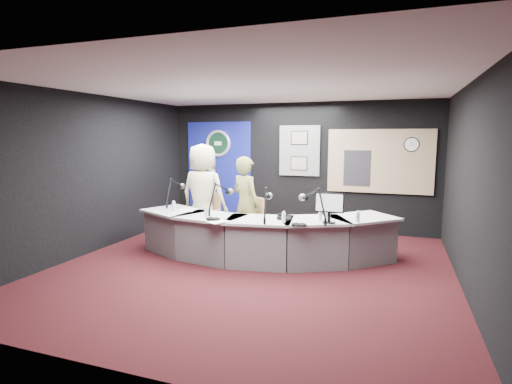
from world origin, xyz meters
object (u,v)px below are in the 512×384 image
(armchair_right, at_px, (246,226))
(person_woman, at_px, (246,204))
(armchair_left, at_px, (204,217))
(broadcast_desk, at_px, (259,237))
(person_man, at_px, (203,194))

(armchair_right, height_order, person_woman, person_woman)
(armchair_left, bearing_deg, armchair_right, 0.86)
(broadcast_desk, height_order, person_woman, person_woman)
(armchair_left, relative_size, person_man, 0.52)
(armchair_right, xyz_separation_m, person_man, (-0.95, 0.19, 0.52))
(person_woman, bearing_deg, armchair_right, 27.24)
(armchair_right, distance_m, person_man, 1.10)
(person_man, relative_size, person_woman, 1.13)
(armchair_left, bearing_deg, broadcast_desk, -11.71)
(person_woman, bearing_deg, person_man, 16.15)
(armchair_left, relative_size, armchair_right, 1.14)
(armchair_left, distance_m, person_man, 0.46)
(broadcast_desk, relative_size, person_woman, 2.64)
(person_woman, bearing_deg, broadcast_desk, 162.05)
(broadcast_desk, relative_size, armchair_left, 4.49)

